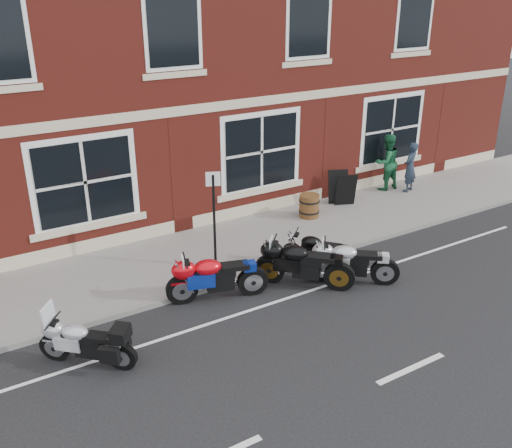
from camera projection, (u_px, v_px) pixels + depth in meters
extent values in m
plane|color=black|center=(311.00, 296.00, 12.61)|extent=(80.00, 80.00, 0.00)
cube|color=slate|center=(243.00, 244.00, 14.93)|extent=(30.00, 3.00, 0.12)
cube|color=slate|center=(276.00, 268.00, 13.70)|extent=(30.00, 0.16, 0.12)
cylinder|color=black|center=(56.00, 346.00, 10.41)|extent=(0.50, 0.48, 0.57)
cylinder|color=black|center=(122.00, 355.00, 10.16)|extent=(0.50, 0.48, 0.57)
cube|color=black|center=(85.00, 336.00, 10.17)|extent=(0.67, 0.65, 0.20)
ellipsoid|color=#A6A6AB|center=(77.00, 330.00, 10.16)|extent=(0.59, 0.58, 0.29)
cube|color=black|center=(103.00, 335.00, 10.07)|extent=(0.52, 0.51, 0.09)
cube|color=silver|center=(51.00, 311.00, 10.11)|extent=(0.29, 0.30, 0.40)
cylinder|color=black|center=(182.00, 289.00, 12.21)|extent=(0.70, 0.34, 0.69)
cylinder|color=black|center=(252.00, 280.00, 12.56)|extent=(0.70, 0.34, 0.69)
cube|color=black|center=(215.00, 270.00, 12.23)|extent=(0.90, 0.50, 0.24)
ellipsoid|color=red|center=(207.00, 265.00, 12.14)|extent=(0.69, 0.55, 0.34)
cube|color=black|center=(234.00, 264.00, 12.29)|extent=(0.65, 0.44, 0.11)
cylinder|color=black|center=(270.00, 268.00, 13.07)|extent=(0.60, 0.59, 0.70)
cylinder|color=black|center=(339.00, 276.00, 12.74)|extent=(0.60, 0.59, 0.70)
cube|color=black|center=(302.00, 257.00, 12.77)|extent=(0.81, 0.80, 0.24)
ellipsoid|color=black|center=(295.00, 251.00, 12.75)|extent=(0.71, 0.71, 0.35)
cube|color=black|center=(322.00, 256.00, 12.64)|extent=(0.63, 0.63, 0.11)
cylinder|color=black|center=(320.00, 268.00, 13.14)|extent=(0.59, 0.51, 0.65)
cylinder|color=black|center=(385.00, 271.00, 12.98)|extent=(0.59, 0.51, 0.65)
cube|color=black|center=(351.00, 256.00, 12.93)|extent=(0.79, 0.70, 0.22)
ellipsoid|color=#A1A2A6|center=(344.00, 251.00, 12.90)|extent=(0.68, 0.64, 0.33)
cube|color=black|center=(369.00, 254.00, 12.85)|extent=(0.60, 0.56, 0.10)
cylinder|color=black|center=(293.00, 253.00, 13.92)|extent=(0.46, 0.51, 0.57)
cylinder|color=black|center=(345.00, 261.00, 13.54)|extent=(0.46, 0.51, 0.57)
cube|color=black|center=(317.00, 246.00, 13.63)|extent=(0.62, 0.68, 0.20)
ellipsoid|color=black|center=(312.00, 241.00, 13.62)|extent=(0.57, 0.59, 0.29)
cube|color=black|center=(332.00, 245.00, 13.49)|extent=(0.49, 0.53, 0.09)
imported|color=#1C2633|center=(410.00, 167.00, 18.21)|extent=(0.69, 0.57, 1.61)
imported|color=#195933|center=(387.00, 162.00, 18.36)|extent=(0.92, 0.73, 1.82)
cylinder|color=#562B16|center=(309.00, 206.00, 16.40)|extent=(0.57, 0.57, 0.67)
cylinder|color=black|center=(309.00, 211.00, 16.46)|extent=(0.60, 0.60, 0.05)
cylinder|color=black|center=(309.00, 201.00, 16.34)|extent=(0.60, 0.60, 0.05)
cylinder|color=black|center=(214.00, 222.00, 13.24)|extent=(0.06, 0.06, 2.30)
cube|color=silver|center=(213.00, 179.00, 12.83)|extent=(0.32, 0.14, 0.33)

